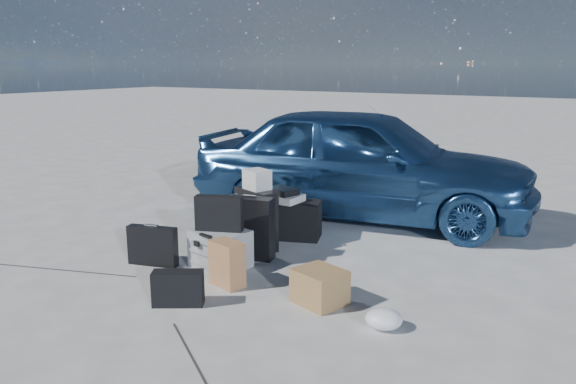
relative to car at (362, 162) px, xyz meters
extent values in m
plane|color=beige|center=(-0.21, -2.61, -0.67)|extent=(60.00, 60.00, 0.00)
imported|color=#2D5B94|center=(0.00, 0.00, 0.00)|extent=(4.16, 2.21, 1.35)
cube|color=#9EA1A4|center=(-0.39, -2.25, -0.50)|extent=(0.53, 0.46, 0.34)
cube|color=black|center=(-0.40, -2.25, -0.17)|extent=(0.44, 0.26, 0.32)
cube|color=black|center=(-0.96, -2.53, -0.49)|extent=(0.48, 0.22, 0.36)
cube|color=black|center=(-0.30, -1.91, -0.38)|extent=(0.48, 0.25, 0.59)
cube|color=black|center=(-0.42, -1.63, -0.37)|extent=(0.53, 0.34, 0.60)
cube|color=beige|center=(-0.42, -1.61, 0.02)|extent=(0.30, 0.27, 0.19)
cube|color=black|center=(-0.38, -1.18, -0.48)|extent=(0.86, 0.58, 0.40)
cube|color=beige|center=(-0.39, -1.19, -0.24)|extent=(0.43, 0.33, 0.07)
cube|color=black|center=(-0.39, -1.17, -0.17)|extent=(0.36, 0.30, 0.07)
cube|color=#AB774A|center=(-0.07, -2.58, -0.48)|extent=(0.32, 0.24, 0.38)
cube|color=#9B8044|center=(0.76, -2.49, -0.54)|extent=(0.44, 0.41, 0.27)
ellipsoid|color=silver|center=(1.34, -2.64, -0.60)|extent=(0.33, 0.30, 0.14)
cube|color=black|center=(-0.16, -3.08, -0.54)|extent=(0.40, 0.33, 0.27)
camera|label=1|loc=(2.64, -6.08, 1.14)|focal=35.00mm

